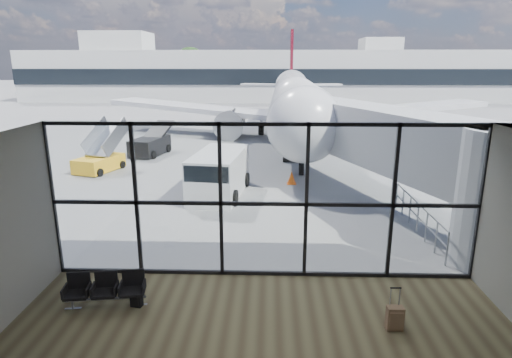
# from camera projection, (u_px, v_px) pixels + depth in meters

# --- Properties ---
(ground) EXTENTS (220.00, 220.00, 0.00)m
(ground) POSITION_uv_depth(u_px,v_px,m) (269.00, 115.00, 51.16)
(ground) COLOR slate
(ground) RESTS_ON ground
(lounge_shell) EXTENTS (12.02, 8.01, 4.51)m
(lounge_shell) POSITION_uv_depth(u_px,v_px,m) (259.00, 268.00, 7.25)
(lounge_shell) COLOR brown
(lounge_shell) RESTS_ON ground
(glass_curtain_wall) EXTENTS (12.10, 0.12, 4.50)m
(glass_curtain_wall) POSITION_uv_depth(u_px,v_px,m) (263.00, 202.00, 11.98)
(glass_curtain_wall) COLOR white
(glass_curtain_wall) RESTS_ON ground
(jet_bridge) EXTENTS (8.00, 16.50, 4.33)m
(jet_bridge) POSITION_uv_depth(u_px,v_px,m) (379.00, 141.00, 18.52)
(jet_bridge) COLOR #9B9DA0
(jet_bridge) RESTS_ON ground
(apron_railing) EXTENTS (0.06, 5.46, 1.11)m
(apron_railing) POSITION_uv_depth(u_px,v_px,m) (418.00, 213.00, 15.58)
(apron_railing) COLOR gray
(apron_railing) RESTS_ON ground
(far_terminal) EXTENTS (80.00, 12.20, 11.00)m
(far_terminal) POSITION_uv_depth(u_px,v_px,m) (266.00, 75.00, 71.27)
(far_terminal) COLOR silver
(far_terminal) RESTS_ON ground
(tree_0) EXTENTS (4.95, 4.95, 7.12)m
(tree_0) POSITION_uv_depth(u_px,v_px,m) (36.00, 71.00, 82.24)
(tree_0) COLOR #382619
(tree_0) RESTS_ON ground
(tree_1) EXTENTS (5.61, 5.61, 8.07)m
(tree_1) POSITION_uv_depth(u_px,v_px,m) (66.00, 68.00, 81.89)
(tree_1) COLOR #382619
(tree_1) RESTS_ON ground
(tree_2) EXTENTS (6.27, 6.27, 9.03)m
(tree_2) POSITION_uv_depth(u_px,v_px,m) (97.00, 64.00, 81.53)
(tree_2) COLOR #382619
(tree_2) RESTS_ON ground
(tree_3) EXTENTS (4.95, 4.95, 7.12)m
(tree_3) POSITION_uv_depth(u_px,v_px,m) (128.00, 71.00, 81.67)
(tree_3) COLOR #382619
(tree_3) RESTS_ON ground
(tree_4) EXTENTS (5.61, 5.61, 8.07)m
(tree_4) POSITION_uv_depth(u_px,v_px,m) (159.00, 68.00, 81.32)
(tree_4) COLOR #382619
(tree_4) RESTS_ON ground
(tree_5) EXTENTS (6.27, 6.27, 9.03)m
(tree_5) POSITION_uv_depth(u_px,v_px,m) (190.00, 64.00, 80.97)
(tree_5) COLOR #382619
(tree_5) RESTS_ON ground
(seating_row) EXTENTS (1.99, 0.82, 0.89)m
(seating_row) POSITION_uv_depth(u_px,v_px,m) (106.00, 287.00, 10.89)
(seating_row) COLOR gray
(seating_row) RESTS_ON ground
(backpack) EXTENTS (0.32, 0.31, 0.42)m
(backpack) POSITION_uv_depth(u_px,v_px,m) (136.00, 299.00, 10.87)
(backpack) COLOR black
(backpack) RESTS_ON ground
(suitcase) EXTENTS (0.39, 0.29, 1.03)m
(suitcase) POSITION_uv_depth(u_px,v_px,m) (395.00, 318.00, 9.89)
(suitcase) COLOR brown
(suitcase) RESTS_ON ground
(airliner) EXTENTS (33.26, 38.49, 9.91)m
(airliner) POSITION_uv_depth(u_px,v_px,m) (295.00, 99.00, 37.28)
(airliner) COLOR silver
(airliner) RESTS_ON ground
(service_van) EXTENTS (2.70, 4.87, 2.03)m
(service_van) POSITION_uv_depth(u_px,v_px,m) (219.00, 174.00, 19.91)
(service_van) COLOR silver
(service_van) RESTS_ON ground
(belt_loader) EXTENTS (2.38, 4.61, 2.02)m
(belt_loader) POSITION_uv_depth(u_px,v_px,m) (151.00, 145.00, 29.00)
(belt_loader) COLOR black
(belt_loader) RESTS_ON ground
(mobile_stairs) EXTENTS (2.48, 3.66, 2.36)m
(mobile_stairs) POSITION_uv_depth(u_px,v_px,m) (100.00, 161.00, 24.63)
(mobile_stairs) COLOR gold
(mobile_stairs) RESTS_ON ground
(traffic_cone_b) EXTENTS (0.47, 0.47, 0.67)m
(traffic_cone_b) POSITION_uv_depth(u_px,v_px,m) (292.00, 178.00, 22.00)
(traffic_cone_b) COLOR #F45A0C
(traffic_cone_b) RESTS_ON ground
(traffic_cone_c) EXTENTS (0.42, 0.42, 0.60)m
(traffic_cone_c) POSITION_uv_depth(u_px,v_px,m) (317.00, 151.00, 28.79)
(traffic_cone_c) COLOR #FF340D
(traffic_cone_c) RESTS_ON ground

